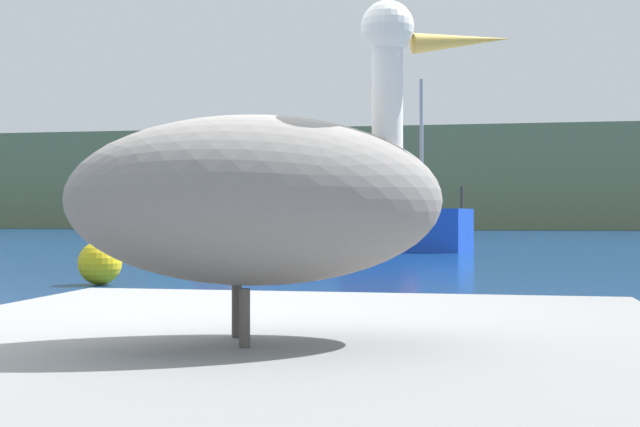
# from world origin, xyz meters

# --- Properties ---
(hillside_backdrop) EXTENTS (140.00, 11.77, 8.14)m
(hillside_backdrop) POSITION_xyz_m (0.00, 69.43, 4.07)
(hillside_backdrop) COLOR #6B7A51
(hillside_backdrop) RESTS_ON ground
(pelican) EXTENTS (1.30, 0.91, 0.97)m
(pelican) POSITION_xyz_m (0.68, -0.88, 1.23)
(pelican) COLOR gray
(pelican) RESTS_ON pier_dock
(fishing_boat_blue) EXTENTS (7.58, 3.66, 5.53)m
(fishing_boat_blue) POSITION_xyz_m (-2.55, 24.74, 1.01)
(fishing_boat_blue) COLOR blue
(fishing_boat_blue) RESTS_ON ground
(fishing_boat_teal) EXTENTS (6.19, 2.28, 4.38)m
(fishing_boat_teal) POSITION_xyz_m (-10.00, 32.94, 0.95)
(fishing_boat_teal) COLOR teal
(fishing_boat_teal) RESTS_ON ground
(mooring_buoy) EXTENTS (0.73, 0.73, 0.73)m
(mooring_buoy) POSITION_xyz_m (-4.96, 10.12, 0.37)
(mooring_buoy) COLOR yellow
(mooring_buoy) RESTS_ON ground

